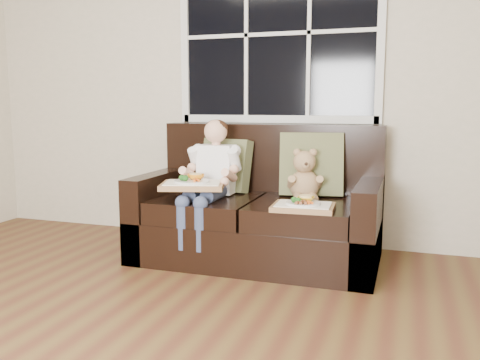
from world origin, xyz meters
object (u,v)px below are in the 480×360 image
(loveseat, at_px, (260,215))
(tray_left, at_px, (193,184))
(tray_right, at_px, (303,206))
(teddy_bear, at_px, (304,178))
(child, at_px, (211,171))

(loveseat, xyz_separation_m, tray_left, (-0.38, -0.34, 0.27))
(loveseat, distance_m, tray_right, 0.56)
(loveseat, bearing_deg, teddy_bear, 2.17)
(child, height_order, tray_left, child)
(child, xyz_separation_m, teddy_bear, (0.65, 0.13, -0.04))
(loveseat, relative_size, tray_right, 4.23)
(loveseat, distance_m, teddy_bear, 0.43)
(child, distance_m, tray_right, 0.78)
(child, relative_size, tray_left, 1.71)
(child, distance_m, teddy_bear, 0.66)
(tray_right, bearing_deg, loveseat, 133.74)
(teddy_bear, xyz_separation_m, tray_left, (-0.70, -0.35, -0.02))
(teddy_bear, distance_m, tray_left, 0.78)
(loveseat, bearing_deg, tray_left, -137.87)
(tray_left, height_order, tray_right, tray_left)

